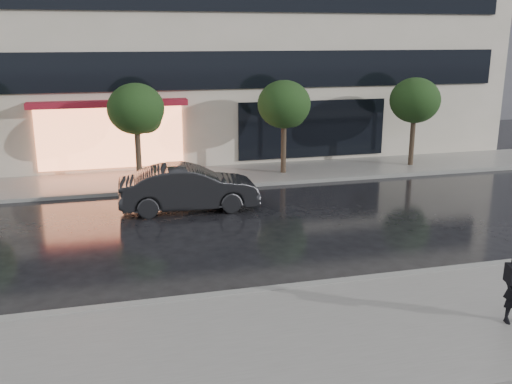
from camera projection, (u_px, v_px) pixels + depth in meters
name	position (u px, v px, depth m)	size (l,w,h in m)	color
ground	(287.00, 273.00, 14.19)	(120.00, 120.00, 0.00)	black
sidewalk_near	(337.00, 335.00, 11.14)	(60.00, 4.50, 0.12)	slate
sidewalk_far	(213.00, 176.00, 23.74)	(60.00, 3.50, 0.12)	slate
curb_near	(300.00, 287.00, 13.24)	(60.00, 0.25, 0.14)	gray
curb_far	(221.00, 187.00, 22.11)	(60.00, 0.25, 0.14)	gray
bg_building_right	(497.00, 6.00, 44.54)	(12.00, 12.00, 16.00)	#4C4C54
tree_mid_west	(138.00, 111.00, 22.07)	(2.20, 2.20, 3.99)	#33261C
tree_mid_east	(285.00, 106.00, 23.53)	(2.20, 2.20, 3.99)	#33261C
tree_far_east	(416.00, 102.00, 24.99)	(2.20, 2.20, 3.99)	#33261C
parked_car	(189.00, 188.00, 19.21)	(1.62, 4.65, 1.53)	black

